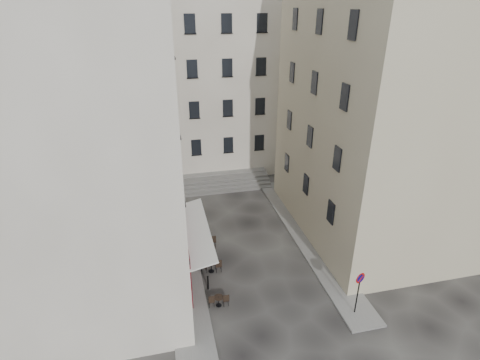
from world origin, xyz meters
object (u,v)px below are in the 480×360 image
object	(u,v)px
bistro_table_b	(211,266)
pedestrian	(209,246)
bistro_table_a	(219,300)
no_parking_sign	(359,286)

from	to	relation	value
bistro_table_b	pedestrian	world-z (taller)	pedestrian
bistro_table_a	pedestrian	distance (m)	4.57
pedestrian	no_parking_sign	bearing A→B (deg)	104.91
bistro_table_a	pedestrian	size ratio (longest dim) A/B	0.65
no_parking_sign	bistro_table_a	world-z (taller)	no_parking_sign
bistro_table_a	bistro_table_b	distance (m)	3.02
no_parking_sign	pedestrian	bearing A→B (deg)	117.96
bistro_table_a	bistro_table_b	xyz separation A→B (m)	(0.05, 3.02, 0.06)
bistro_table_b	pedestrian	distance (m)	1.58
no_parking_sign	pedestrian	size ratio (longest dim) A/B	1.57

